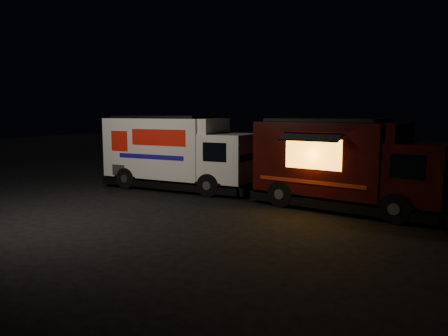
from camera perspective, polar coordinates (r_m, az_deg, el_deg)
ground at (r=15.93m, az=-10.46°, el=-4.69°), size 80.00×80.00×0.00m
white_truck at (r=18.76m, az=-5.72°, el=2.02°), size 6.95×2.51×3.13m
red_truck at (r=15.26m, az=16.05°, el=0.45°), size 6.92×3.67×3.06m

